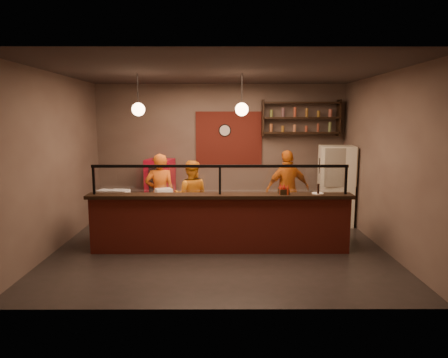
{
  "coord_description": "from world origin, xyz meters",
  "views": [
    {
      "loc": [
        0.05,
        -7.23,
        2.38
      ],
      "look_at": [
        0.07,
        0.3,
        1.24
      ],
      "focal_mm": 32.0,
      "sensor_mm": 36.0,
      "label": 1
    }
  ],
  "objects_px": {
    "wall_clock": "(225,130)",
    "cook_left": "(160,194)",
    "red_cooler": "(160,189)",
    "pepper_mill": "(318,189)",
    "cook_mid": "(191,196)",
    "condiment_caddy": "(284,192)",
    "cook_right": "(288,190)",
    "pizza_dough": "(235,198)",
    "fridge": "(336,185)"
  },
  "relations": [
    {
      "from": "pizza_dough",
      "to": "pepper_mill",
      "type": "height_order",
      "value": "pepper_mill"
    },
    {
      "from": "wall_clock",
      "to": "condiment_caddy",
      "type": "relative_size",
      "value": 1.77
    },
    {
      "from": "cook_mid",
      "to": "pizza_dough",
      "type": "relative_size",
      "value": 2.79
    },
    {
      "from": "cook_left",
      "to": "pepper_mill",
      "type": "distance_m",
      "value": 3.25
    },
    {
      "from": "cook_mid",
      "to": "red_cooler",
      "type": "xyz_separation_m",
      "value": [
        -0.82,
        1.06,
        -0.04
      ]
    },
    {
      "from": "cook_mid",
      "to": "condiment_caddy",
      "type": "distance_m",
      "value": 2.27
    },
    {
      "from": "cook_mid",
      "to": "pepper_mill",
      "type": "xyz_separation_m",
      "value": [
        2.36,
        -1.41,
        0.4
      ]
    },
    {
      "from": "condiment_caddy",
      "to": "pepper_mill",
      "type": "distance_m",
      "value": 0.6
    },
    {
      "from": "wall_clock",
      "to": "pepper_mill",
      "type": "height_order",
      "value": "wall_clock"
    },
    {
      "from": "condiment_caddy",
      "to": "cook_right",
      "type": "bearing_deg",
      "value": 78.38
    },
    {
      "from": "fridge",
      "to": "red_cooler",
      "type": "bearing_deg",
      "value": 179.99
    },
    {
      "from": "wall_clock",
      "to": "cook_right",
      "type": "bearing_deg",
      "value": -40.4
    },
    {
      "from": "pepper_mill",
      "to": "wall_clock",
      "type": "bearing_deg",
      "value": 120.4
    },
    {
      "from": "cook_mid",
      "to": "cook_right",
      "type": "xyz_separation_m",
      "value": [
        2.09,
        0.21,
        0.1
      ]
    },
    {
      "from": "cook_right",
      "to": "cook_left",
      "type": "bearing_deg",
      "value": -7.27
    },
    {
      "from": "cook_left",
      "to": "wall_clock",
      "type": "bearing_deg",
      "value": -141.15
    },
    {
      "from": "wall_clock",
      "to": "cook_left",
      "type": "xyz_separation_m",
      "value": [
        -1.35,
        -1.54,
        -1.26
      ]
    },
    {
      "from": "wall_clock",
      "to": "red_cooler",
      "type": "relative_size",
      "value": 0.21
    },
    {
      "from": "cook_right",
      "to": "condiment_caddy",
      "type": "xyz_separation_m",
      "value": [
        -0.33,
        -1.61,
        0.25
      ]
    },
    {
      "from": "cook_mid",
      "to": "condiment_caddy",
      "type": "height_order",
      "value": "cook_mid"
    },
    {
      "from": "cook_right",
      "to": "pepper_mill",
      "type": "bearing_deg",
      "value": 84.28
    },
    {
      "from": "cook_right",
      "to": "pizza_dough",
      "type": "height_order",
      "value": "cook_right"
    },
    {
      "from": "cook_left",
      "to": "pepper_mill",
      "type": "height_order",
      "value": "cook_left"
    },
    {
      "from": "pizza_dough",
      "to": "cook_mid",
      "type": "bearing_deg",
      "value": 132.03
    },
    {
      "from": "red_cooler",
      "to": "pepper_mill",
      "type": "bearing_deg",
      "value": -29.44
    },
    {
      "from": "wall_clock",
      "to": "red_cooler",
      "type": "height_order",
      "value": "wall_clock"
    },
    {
      "from": "red_cooler",
      "to": "cook_left",
      "type": "bearing_deg",
      "value": -72.85
    },
    {
      "from": "pepper_mill",
      "to": "fridge",
      "type": "bearing_deg",
      "value": 66.1
    },
    {
      "from": "cook_left",
      "to": "condiment_caddy",
      "type": "height_order",
      "value": "cook_left"
    },
    {
      "from": "red_cooler",
      "to": "condiment_caddy",
      "type": "distance_m",
      "value": 3.58
    },
    {
      "from": "wall_clock",
      "to": "fridge",
      "type": "xyz_separation_m",
      "value": [
        2.5,
        -0.82,
        -1.21
      ]
    },
    {
      "from": "fridge",
      "to": "red_cooler",
      "type": "distance_m",
      "value": 4.08
    },
    {
      "from": "wall_clock",
      "to": "cook_left",
      "type": "height_order",
      "value": "wall_clock"
    },
    {
      "from": "wall_clock",
      "to": "condiment_caddy",
      "type": "xyz_separation_m",
      "value": [
        1.03,
        -2.76,
        -0.99
      ]
    },
    {
      "from": "cook_right",
      "to": "fridge",
      "type": "relative_size",
      "value": 0.96
    },
    {
      "from": "pizza_dough",
      "to": "cook_left",
      "type": "bearing_deg",
      "value": 151.28
    },
    {
      "from": "fridge",
      "to": "pepper_mill",
      "type": "relative_size",
      "value": 9.42
    },
    {
      "from": "pizza_dough",
      "to": "condiment_caddy",
      "type": "height_order",
      "value": "condiment_caddy"
    },
    {
      "from": "wall_clock",
      "to": "cook_left",
      "type": "relative_size",
      "value": 0.18
    },
    {
      "from": "cook_mid",
      "to": "cook_right",
      "type": "bearing_deg",
      "value": -172.25
    },
    {
      "from": "cook_mid",
      "to": "condiment_caddy",
      "type": "xyz_separation_m",
      "value": [
        1.76,
        -1.39,
        0.35
      ]
    },
    {
      "from": "cook_left",
      "to": "condiment_caddy",
      "type": "xyz_separation_m",
      "value": [
        2.39,
        -1.23,
        0.27
      ]
    },
    {
      "from": "condiment_caddy",
      "to": "pepper_mill",
      "type": "xyz_separation_m",
      "value": [
        0.6,
        -0.02,
        0.05
      ]
    },
    {
      "from": "cook_right",
      "to": "red_cooler",
      "type": "bearing_deg",
      "value": -31.49
    },
    {
      "from": "cook_left",
      "to": "fridge",
      "type": "xyz_separation_m",
      "value": [
        3.85,
        0.71,
        0.06
      ]
    },
    {
      "from": "cook_mid",
      "to": "cook_right",
      "type": "height_order",
      "value": "cook_right"
    },
    {
      "from": "wall_clock",
      "to": "red_cooler",
      "type": "bearing_deg",
      "value": -168.63
    },
    {
      "from": "red_cooler",
      "to": "cook_mid",
      "type": "bearing_deg",
      "value": -43.88
    },
    {
      "from": "cook_left",
      "to": "condiment_caddy",
      "type": "bearing_deg",
      "value": 143.04
    },
    {
      "from": "wall_clock",
      "to": "fridge",
      "type": "distance_m",
      "value": 2.9
    }
  ]
}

